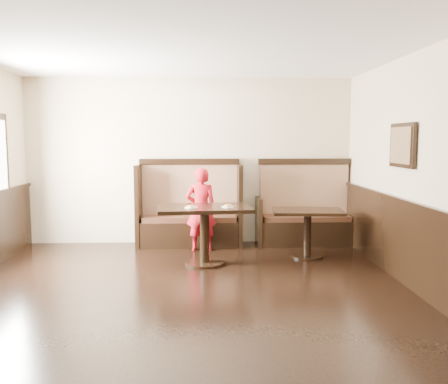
{
  "coord_description": "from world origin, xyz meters",
  "views": [
    {
      "loc": [
        0.29,
        -4.59,
        1.78
      ],
      "look_at": [
        0.54,
        2.35,
        1.0
      ],
      "focal_mm": 38.0,
      "sensor_mm": 36.0,
      "label": 1
    }
  ],
  "objects_px": {
    "child": "(201,209)",
    "table_main": "(204,220)",
    "booth_main": "(190,214)",
    "table_neighbor": "(308,222)",
    "booth_neighbor": "(305,216)"
  },
  "relations": [
    {
      "from": "child",
      "to": "table_main",
      "type": "bearing_deg",
      "value": 94.33
    },
    {
      "from": "booth_main",
      "to": "child",
      "type": "height_order",
      "value": "booth_main"
    },
    {
      "from": "table_neighbor",
      "to": "child",
      "type": "height_order",
      "value": "child"
    },
    {
      "from": "booth_main",
      "to": "table_main",
      "type": "height_order",
      "value": "booth_main"
    },
    {
      "from": "booth_neighbor",
      "to": "table_neighbor",
      "type": "relative_size",
      "value": 1.51
    },
    {
      "from": "booth_neighbor",
      "to": "child",
      "type": "bearing_deg",
      "value": -166.57
    },
    {
      "from": "booth_neighbor",
      "to": "table_neighbor",
      "type": "bearing_deg",
      "value": -99.09
    },
    {
      "from": "booth_main",
      "to": "table_main",
      "type": "xyz_separation_m",
      "value": [
        0.26,
        -1.27,
        0.11
      ]
    },
    {
      "from": "booth_main",
      "to": "booth_neighbor",
      "type": "xyz_separation_m",
      "value": [
        1.95,
        -0.0,
        -0.05
      ]
    },
    {
      "from": "booth_main",
      "to": "child",
      "type": "bearing_deg",
      "value": -64.81
    },
    {
      "from": "child",
      "to": "table_neighbor",
      "type": "bearing_deg",
      "value": 163.59
    },
    {
      "from": "table_main",
      "to": "child",
      "type": "bearing_deg",
      "value": 88.76
    },
    {
      "from": "table_neighbor",
      "to": "booth_main",
      "type": "bearing_deg",
      "value": 158.18
    },
    {
      "from": "table_neighbor",
      "to": "child",
      "type": "xyz_separation_m",
      "value": [
        -1.61,
        0.49,
        0.13
      ]
    },
    {
      "from": "booth_neighbor",
      "to": "table_neighbor",
      "type": "distance_m",
      "value": 0.92
    }
  ]
}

